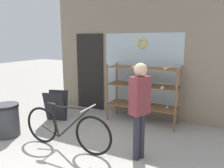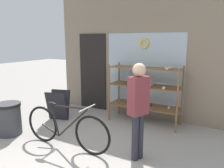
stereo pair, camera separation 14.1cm
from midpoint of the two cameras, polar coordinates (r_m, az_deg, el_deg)
The scene contains 6 objects.
storefront_facade at distance 5.58m, azimuth 6.91°, elevation 6.84°, with size 4.59×0.13×3.06m.
display_case at distance 5.13m, azimuth 9.42°, elevation -0.90°, with size 1.66×0.57×1.37m.
bicycle at distance 4.07m, azimuth -11.08°, elevation -11.22°, with size 1.82×0.46×0.83m.
sandwich_board at distance 5.49m, azimuth -13.15°, elevation -5.44°, with size 0.58×0.50×0.72m.
pedestrian at distance 3.48m, azimuth 8.06°, elevation -5.40°, with size 0.30×0.37×1.58m.
trash_bin at distance 4.98m, azimuth -24.61°, elevation -8.00°, with size 0.51×0.51×0.67m.
Camera 2 is at (2.09, -2.18, 1.92)m, focal length 35.00 mm.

